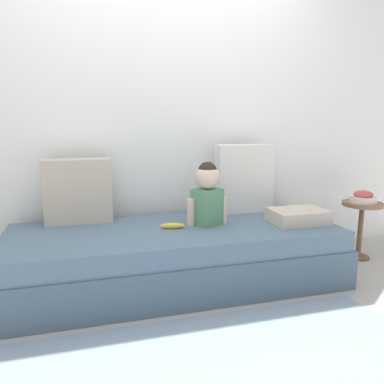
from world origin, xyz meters
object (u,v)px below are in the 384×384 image
(toddler, at_px, (207,193))
(folded_blanket, at_px, (298,216))
(fruit_bowl, at_px, (363,197))
(couch, at_px, (176,256))
(throw_pillow_right, at_px, (244,178))
(side_table, at_px, (361,216))
(throw_pillow_left, at_px, (78,191))
(banana, at_px, (172,226))

(toddler, distance_m, folded_blanket, 0.70)
(fruit_bowl, bearing_deg, couch, -177.24)
(throw_pillow_right, bearing_deg, side_table, -14.52)
(throw_pillow_left, height_order, banana, throw_pillow_left)
(throw_pillow_left, distance_m, toddler, 0.94)
(toddler, xyz_separation_m, fruit_bowl, (1.38, 0.05, -0.12))
(throw_pillow_right, distance_m, toddler, 0.51)
(throw_pillow_right, relative_size, fruit_bowl, 2.52)
(toddler, bearing_deg, banana, -171.47)
(throw_pillow_right, relative_size, banana, 3.25)
(fruit_bowl, bearing_deg, toddler, -177.97)
(throw_pillow_left, relative_size, banana, 2.79)
(throw_pillow_left, bearing_deg, fruit_bowl, -6.32)
(toddler, relative_size, banana, 2.68)
(toddler, relative_size, side_table, 0.93)
(throw_pillow_left, bearing_deg, couch, -26.88)
(banana, relative_size, side_table, 0.35)
(couch, height_order, throw_pillow_left, throw_pillow_left)
(toddler, relative_size, folded_blanket, 1.14)
(folded_blanket, height_order, fruit_bowl, fruit_bowl)
(throw_pillow_left, xyz_separation_m, banana, (0.63, -0.34, -0.21))
(couch, relative_size, toddler, 5.19)
(couch, bearing_deg, folded_blanket, -6.79)
(fruit_bowl, bearing_deg, folded_blanket, -165.53)
(side_table, bearing_deg, fruit_bowl, 3.58)
(couch, distance_m, side_table, 1.63)
(throw_pillow_right, bearing_deg, couch, -153.12)
(couch, distance_m, toddler, 0.51)
(couch, relative_size, fruit_bowl, 10.75)
(throw_pillow_left, relative_size, fruit_bowl, 2.16)
(throw_pillow_right, bearing_deg, throw_pillow_left, 180.00)
(couch, height_order, side_table, side_table)
(banana, bearing_deg, folded_blanket, -5.98)
(side_table, bearing_deg, throw_pillow_left, 173.68)
(folded_blanket, relative_size, fruit_bowl, 1.82)
(side_table, bearing_deg, toddler, -177.97)
(throw_pillow_left, relative_size, folded_blanket, 1.19)
(couch, xyz_separation_m, folded_blanket, (0.90, -0.11, 0.26))
(couch, xyz_separation_m, banana, (-0.02, -0.01, 0.23))
(toddler, xyz_separation_m, folded_blanket, (0.66, -0.14, -0.18))
(fruit_bowl, bearing_deg, side_table, -176.42)
(folded_blanket, bearing_deg, throw_pillow_right, 119.93)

